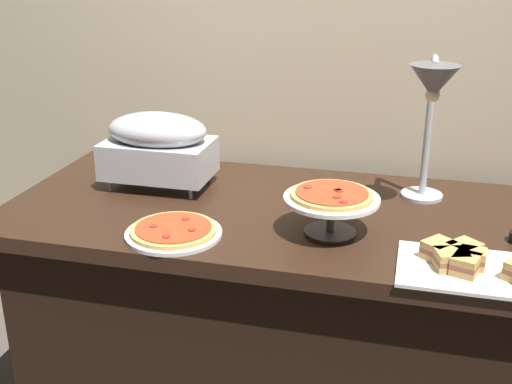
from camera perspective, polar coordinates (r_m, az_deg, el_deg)
name	(u,v)px	position (r m, az deg, el deg)	size (l,w,h in m)	color
back_wall	(325,50)	(2.43, 6.19, 12.52)	(4.40, 0.04, 2.40)	#C6B593
buffet_table	(294,310)	(2.24, 3.40, -10.52)	(1.90, 0.84, 0.76)	black
chafing_dish	(158,145)	(2.25, -8.74, 4.15)	(0.37, 0.23, 0.27)	#B7BABF
heat_lamp	(432,97)	(2.03, 15.47, 8.22)	(0.15, 0.29, 0.48)	#B7BABF
pizza_plate_front	(174,231)	(1.89, -7.38, -3.52)	(0.29, 0.29, 0.03)	white
pizza_plate_center	(332,201)	(1.87, 6.77, -0.77)	(0.28, 0.28, 0.13)	#595B60
sandwich_platter	(474,265)	(1.76, 18.90, -6.16)	(0.39, 0.26, 0.06)	white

